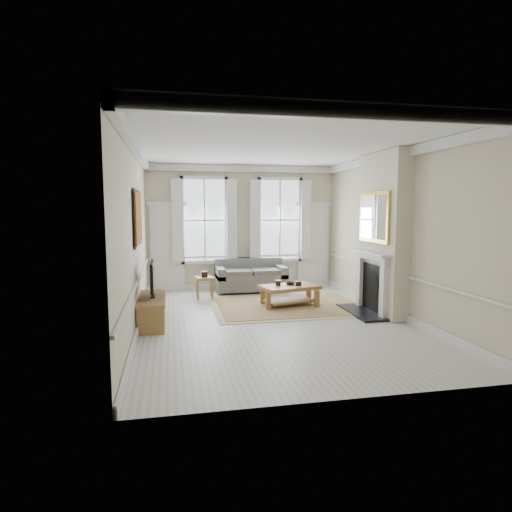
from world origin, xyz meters
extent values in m
plane|color=#B7B5AD|center=(0.00, 0.00, 0.00)|extent=(7.20, 7.20, 0.00)
plane|color=white|center=(0.00, 0.00, 3.40)|extent=(7.20, 7.20, 0.00)
plane|color=beige|center=(0.00, 3.60, 1.70)|extent=(5.20, 0.00, 5.20)
plane|color=beige|center=(-2.60, 0.00, 1.70)|extent=(0.00, 7.20, 7.20)
plane|color=beige|center=(2.60, 0.00, 1.70)|extent=(0.00, 7.20, 7.20)
cube|color=silver|center=(-2.05, 3.56, 1.15)|extent=(0.90, 0.08, 2.30)
cube|color=silver|center=(2.05, 3.56, 1.15)|extent=(0.90, 0.08, 2.30)
cube|color=#B4781E|center=(-2.56, 0.30, 2.05)|extent=(0.05, 1.66, 1.06)
cube|color=beige|center=(2.43, 0.20, 1.70)|extent=(0.35, 1.70, 3.38)
cube|color=black|center=(2.00, 0.20, 0.03)|extent=(0.55, 1.50, 0.05)
cube|color=silver|center=(2.20, -0.35, 0.57)|extent=(0.10, 0.18, 1.15)
cube|color=silver|center=(2.20, 0.75, 0.57)|extent=(0.10, 0.18, 1.15)
cube|color=silver|center=(2.15, 0.20, 1.30)|extent=(0.20, 1.45, 0.06)
cube|color=black|center=(2.25, 0.20, 0.55)|extent=(0.02, 0.92, 1.00)
cube|color=gold|center=(2.21, 0.20, 2.05)|extent=(0.06, 1.26, 1.06)
cube|color=#60605D|center=(0.13, 3.05, 0.27)|extent=(1.86, 0.90, 0.42)
cube|color=#60605D|center=(0.13, 3.40, 0.64)|extent=(1.86, 0.20, 0.44)
cube|color=#60605D|center=(-0.70, 3.05, 0.52)|extent=(0.20, 0.90, 0.30)
cube|color=#60605D|center=(0.96, 3.05, 0.52)|extent=(0.20, 0.90, 0.30)
cylinder|color=brown|center=(-0.68, 2.72, 0.04)|extent=(0.06, 0.06, 0.08)
cylinder|color=brown|center=(0.94, 3.38, 0.04)|extent=(0.06, 0.06, 0.08)
cube|color=brown|center=(-1.16, 2.45, 0.50)|extent=(0.49, 0.49, 0.06)
cube|color=brown|center=(-1.32, 2.29, 0.23)|extent=(0.05, 0.05, 0.47)
cube|color=brown|center=(-0.99, 2.29, 0.23)|extent=(0.05, 0.05, 0.47)
cube|color=brown|center=(-1.32, 2.62, 0.23)|extent=(0.05, 0.05, 0.47)
cube|color=brown|center=(-0.99, 2.62, 0.23)|extent=(0.05, 0.05, 0.47)
cube|color=tan|center=(0.67, 1.16, 0.01)|extent=(3.50, 2.60, 0.02)
cube|color=brown|center=(0.67, 1.16, 0.44)|extent=(1.42, 1.02, 0.08)
cube|color=brown|center=(0.13, 0.89, 0.20)|extent=(0.10, 0.10, 0.40)
cube|color=brown|center=(1.21, 0.89, 0.20)|extent=(0.10, 0.10, 0.40)
cube|color=brown|center=(0.13, 1.44, 0.20)|extent=(0.10, 0.10, 0.40)
cube|color=brown|center=(1.21, 1.44, 0.20)|extent=(0.10, 0.10, 0.40)
cylinder|color=black|center=(0.42, 1.21, 0.54)|extent=(0.12, 0.12, 0.12)
cylinder|color=black|center=(0.87, 1.11, 0.53)|extent=(0.14, 0.14, 0.10)
imported|color=black|center=(0.72, 1.26, 0.51)|extent=(0.28, 0.28, 0.06)
cube|color=brown|center=(-2.34, 0.21, 0.27)|extent=(0.48, 1.50, 0.54)
cube|color=black|center=(-2.32, 0.21, 0.55)|extent=(0.08, 0.30, 0.03)
cube|color=black|center=(-2.32, 0.21, 0.94)|extent=(0.05, 0.90, 0.55)
cube|color=black|center=(-2.29, 0.21, 0.94)|extent=(0.01, 0.83, 0.49)
camera|label=1|loc=(-1.96, -8.10, 2.25)|focal=30.00mm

